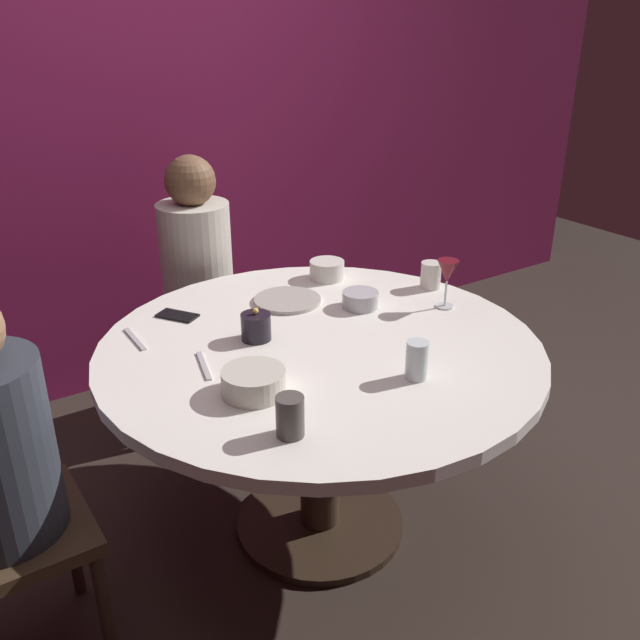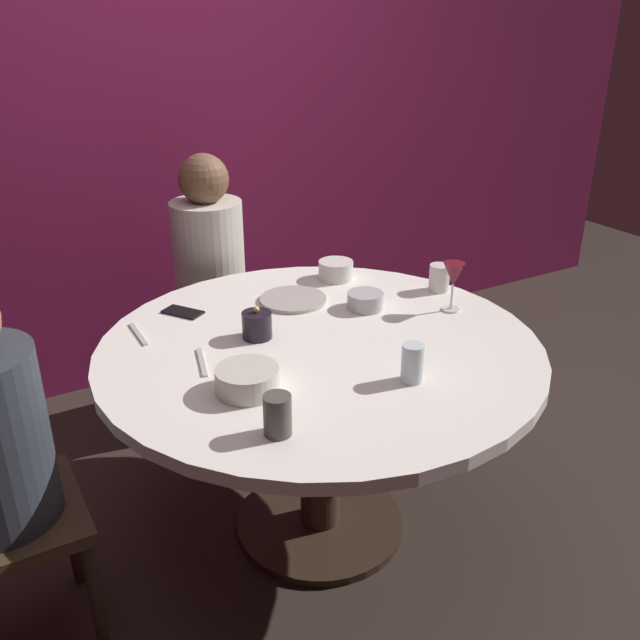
# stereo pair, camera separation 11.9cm
# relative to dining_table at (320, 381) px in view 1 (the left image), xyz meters

# --- Properties ---
(ground_plane) EXTENTS (8.00, 8.00, 0.00)m
(ground_plane) POSITION_rel_dining_table_xyz_m (0.00, 0.00, -0.60)
(ground_plane) COLOR #2D231E
(back_wall) EXTENTS (6.00, 0.10, 2.60)m
(back_wall) POSITION_rel_dining_table_xyz_m (0.00, 1.48, 0.70)
(back_wall) COLOR maroon
(back_wall) RESTS_ON ground
(dining_table) EXTENTS (1.42, 1.42, 0.74)m
(dining_table) POSITION_rel_dining_table_xyz_m (0.00, 0.00, 0.00)
(dining_table) COLOR white
(dining_table) RESTS_ON ground
(seated_diner_back) EXTENTS (0.40, 0.40, 1.18)m
(seated_diner_back) POSITION_rel_dining_table_xyz_m (0.00, 0.95, 0.13)
(seated_diner_back) COLOR #3F2D1E
(seated_diner_back) RESTS_ON ground
(candle_holder) EXTENTS (0.10, 0.10, 0.11)m
(candle_holder) POSITION_rel_dining_table_xyz_m (-0.16, 0.14, 0.19)
(candle_holder) COLOR black
(candle_holder) RESTS_ON dining_table
(wine_glass) EXTENTS (0.08, 0.08, 0.18)m
(wine_glass) POSITION_rel_dining_table_xyz_m (0.53, -0.01, 0.27)
(wine_glass) COLOR silver
(wine_glass) RESTS_ON dining_table
(dinner_plate) EXTENTS (0.24, 0.24, 0.01)m
(dinner_plate) POSITION_rel_dining_table_xyz_m (0.09, 0.34, 0.15)
(dinner_plate) COLOR #B2ADA3
(dinner_plate) RESTS_ON dining_table
(cell_phone) EXTENTS (0.14, 0.16, 0.01)m
(cell_phone) POSITION_rel_dining_table_xyz_m (-0.30, 0.44, 0.15)
(cell_phone) COLOR black
(cell_phone) RESTS_ON dining_table
(bowl_serving_large) EXTENTS (0.13, 0.13, 0.06)m
(bowl_serving_large) POSITION_rel_dining_table_xyz_m (0.28, 0.16, 0.17)
(bowl_serving_large) COLOR #B7B7BC
(bowl_serving_large) RESTS_ON dining_table
(bowl_salad_center) EXTENTS (0.14, 0.14, 0.07)m
(bowl_salad_center) POSITION_rel_dining_table_xyz_m (0.34, 0.46, 0.18)
(bowl_salad_center) COLOR silver
(bowl_salad_center) RESTS_ON dining_table
(bowl_small_white) EXTENTS (0.18, 0.18, 0.07)m
(bowl_small_white) POSITION_rel_dining_table_xyz_m (-0.32, -0.16, 0.18)
(bowl_small_white) COLOR beige
(bowl_small_white) RESTS_ON dining_table
(cup_near_candle) EXTENTS (0.08, 0.08, 0.10)m
(cup_near_candle) POSITION_rel_dining_table_xyz_m (0.61, 0.16, 0.19)
(cup_near_candle) COLOR silver
(cup_near_candle) RESTS_ON dining_table
(cup_by_left_diner) EXTENTS (0.06, 0.06, 0.11)m
(cup_by_left_diner) POSITION_rel_dining_table_xyz_m (0.11, -0.34, 0.20)
(cup_by_left_diner) COLOR silver
(cup_by_left_diner) RESTS_ON dining_table
(cup_by_right_diner) EXTENTS (0.07, 0.07, 0.11)m
(cup_by_right_diner) POSITION_rel_dining_table_xyz_m (-0.35, -0.39, 0.20)
(cup_by_right_diner) COLOR #4C4742
(cup_by_right_diner) RESTS_ON dining_table
(fork_near_plate) EXTENTS (0.02, 0.18, 0.01)m
(fork_near_plate) POSITION_rel_dining_table_xyz_m (-0.49, 0.35, 0.14)
(fork_near_plate) COLOR #B7B7BC
(fork_near_plate) RESTS_ON dining_table
(knife_near_plate) EXTENTS (0.06, 0.18, 0.01)m
(knife_near_plate) POSITION_rel_dining_table_xyz_m (-0.38, 0.06, 0.14)
(knife_near_plate) COLOR #B7B7BC
(knife_near_plate) RESTS_ON dining_table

